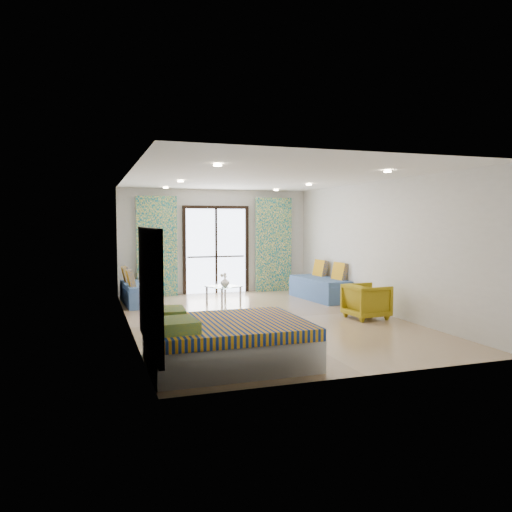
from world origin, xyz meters
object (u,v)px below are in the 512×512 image
object	(u,v)px
daybed_right	(321,287)
armchair	(367,299)
bed	(226,341)
daybed_left	(138,293)
coffee_table	(224,288)

from	to	relation	value
daybed_right	armchair	size ratio (longest dim) A/B	2.60
bed	daybed_left	size ratio (longest dim) A/B	1.19
daybed_left	daybed_right	distance (m)	4.29
bed	daybed_left	xyz separation A→B (m)	(-0.64, 5.23, -0.04)
bed	daybed_right	world-z (taller)	daybed_right
bed	armchair	xyz separation A→B (m)	(3.38, 2.09, 0.07)
coffee_table	armchair	bearing A→B (deg)	-49.25
bed	armchair	world-z (taller)	armchair
daybed_right	bed	bearing A→B (deg)	-133.98
bed	daybed_left	distance (m)	5.27
coffee_table	daybed_right	bearing A→B (deg)	-2.45
bed	daybed_left	bearing A→B (deg)	96.94
bed	coffee_table	world-z (taller)	coffee_table
bed	coffee_table	xyz separation A→B (m)	(1.20, 4.62, 0.07)
daybed_left	daybed_right	xyz separation A→B (m)	(4.23, -0.71, 0.03)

